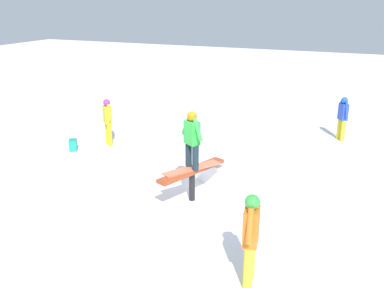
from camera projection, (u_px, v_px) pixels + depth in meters
The scene contains 8 objects.
ground_plane at pixel (192, 200), 9.93m from camera, with size 60.00×60.00×0.00m, color white.
rail_feature at pixel (192, 174), 9.72m from camera, with size 1.90×0.96×0.77m.
snow_kicker_ramp at pixel (240, 168), 11.05m from camera, with size 1.80×1.50×0.54m, color white.
main_rider_on_rail at pixel (192, 141), 9.46m from camera, with size 1.37×1.00×1.35m.
bystander_orange at pixel (251, 235), 6.75m from camera, with size 0.73×0.29×1.61m.
bystander_yellow at pixel (108, 120), 13.36m from camera, with size 0.46×0.52×1.48m.
bystander_blue at pixel (343, 116), 13.81m from camera, with size 0.54×0.39×1.43m.
backpack_on_snow at pixel (73, 145), 13.07m from camera, with size 0.30×0.22×0.34m, color teal.
Camera 1 is at (8.24, 3.52, 4.48)m, focal length 40.00 mm.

